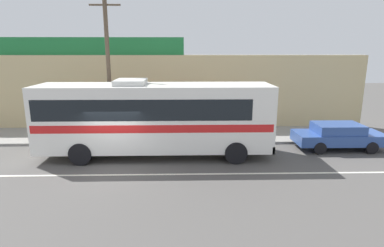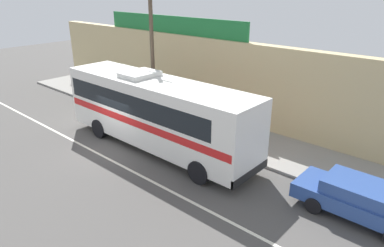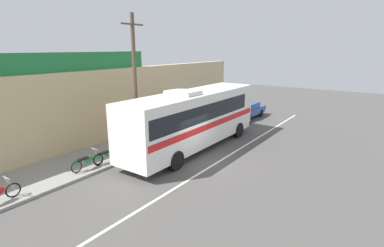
% 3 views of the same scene
% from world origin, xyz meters
% --- Properties ---
extents(ground_plane, '(70.00, 70.00, 0.00)m').
position_xyz_m(ground_plane, '(0.00, 0.00, 0.00)').
color(ground_plane, '#4F4C49').
extents(sidewalk_slab, '(30.00, 3.60, 0.14)m').
position_xyz_m(sidewalk_slab, '(0.00, 5.20, 0.07)').
color(sidewalk_slab, gray).
rests_on(sidewalk_slab, ground_plane).
extents(storefront_facade, '(30.00, 0.70, 4.80)m').
position_xyz_m(storefront_facade, '(0.00, 7.35, 2.40)').
color(storefront_facade, tan).
rests_on(storefront_facade, ground_plane).
extents(storefront_billboard, '(12.00, 0.12, 1.10)m').
position_xyz_m(storefront_billboard, '(-2.83, 7.35, 5.35)').
color(storefront_billboard, '#1E7538').
rests_on(storefront_billboard, storefront_facade).
extents(road_center_stripe, '(30.00, 0.14, 0.01)m').
position_xyz_m(road_center_stripe, '(0.00, -0.80, 0.00)').
color(road_center_stripe, silver).
rests_on(road_center_stripe, ground_plane).
extents(intercity_bus, '(11.14, 2.67, 3.78)m').
position_xyz_m(intercity_bus, '(1.69, 1.63, 2.07)').
color(intercity_bus, white).
rests_on(intercity_bus, ground_plane).
extents(parked_car, '(4.57, 1.89, 1.37)m').
position_xyz_m(parked_car, '(11.30, 2.50, 0.74)').
color(parked_car, '#2D4C93').
rests_on(parked_car, ground_plane).
extents(utility_pole, '(1.60, 0.22, 7.84)m').
position_xyz_m(utility_pole, '(-0.87, 3.88, 4.20)').
color(utility_pole, brown).
rests_on(utility_pole, sidewalk_slab).
extents(motorcycle_green, '(1.90, 0.56, 0.94)m').
position_xyz_m(motorcycle_green, '(-4.31, 4.04, 0.57)').
color(motorcycle_green, black).
rests_on(motorcycle_green, sidewalk_slab).
extents(motorcycle_purple, '(1.91, 0.56, 0.94)m').
position_xyz_m(motorcycle_purple, '(-8.58, 4.00, 0.57)').
color(motorcycle_purple, black).
rests_on(motorcycle_purple, sidewalk_slab).
extents(motorcycle_black, '(1.89, 0.56, 0.94)m').
position_xyz_m(motorcycle_black, '(-3.11, 3.91, 0.57)').
color(motorcycle_black, black).
rests_on(motorcycle_black, sidewalk_slab).
extents(pedestrian_far_right, '(0.30, 0.48, 1.59)m').
position_xyz_m(pedestrian_far_right, '(1.36, 5.75, 1.06)').
color(pedestrian_far_right, navy).
rests_on(pedestrian_far_right, sidewalk_slab).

